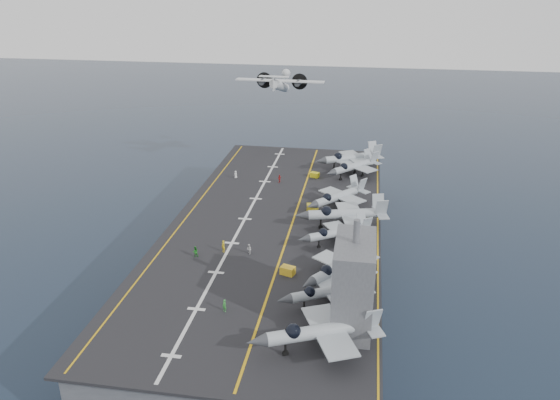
% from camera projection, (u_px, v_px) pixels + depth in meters
% --- Properties ---
extents(ground, '(500.00, 500.00, 0.00)m').
position_uv_depth(ground, '(277.00, 270.00, 104.86)').
color(ground, '#142135').
rests_on(ground, ground).
extents(hull, '(36.00, 90.00, 10.00)m').
position_uv_depth(hull, '(277.00, 247.00, 102.94)').
color(hull, '#56595E').
rests_on(hull, ground).
extents(flight_deck, '(38.00, 92.00, 0.40)m').
position_uv_depth(flight_deck, '(277.00, 222.00, 100.94)').
color(flight_deck, black).
rests_on(flight_deck, hull).
extents(foul_line, '(0.35, 90.00, 0.02)m').
position_uv_depth(foul_line, '(293.00, 222.00, 100.41)').
color(foul_line, gold).
rests_on(foul_line, flight_deck).
extents(landing_centerline, '(0.50, 90.00, 0.02)m').
position_uv_depth(landing_centerline, '(245.00, 219.00, 101.75)').
color(landing_centerline, silver).
rests_on(landing_centerline, flight_deck).
extents(deck_edge_port, '(0.25, 90.00, 0.02)m').
position_uv_depth(deck_edge_port, '(188.00, 215.00, 103.40)').
color(deck_edge_port, gold).
rests_on(deck_edge_port, flight_deck).
extents(deck_edge_stbd, '(0.25, 90.00, 0.02)m').
position_uv_depth(deck_edge_stbd, '(378.00, 228.00, 98.09)').
color(deck_edge_stbd, gold).
rests_on(deck_edge_stbd, flight_deck).
extents(island_superstructure, '(5.00, 10.00, 15.00)m').
position_uv_depth(island_superstructure, '(354.00, 274.00, 68.41)').
color(island_superstructure, '#56595E').
rests_on(island_superstructure, flight_deck).
extents(fighter_jet_0, '(19.39, 16.60, 5.69)m').
position_uv_depth(fighter_jet_0, '(322.00, 330.00, 65.43)').
color(fighter_jet_0, '#9FA7AF').
rests_on(fighter_jet_0, flight_deck).
extents(fighter_jet_1, '(16.15, 14.30, 4.69)m').
position_uv_depth(fighter_jet_1, '(330.00, 290.00, 74.50)').
color(fighter_jet_1, '#9399A2').
rests_on(fighter_jet_1, flight_deck).
extents(fighter_jet_2, '(16.59, 17.73, 5.13)m').
position_uv_depth(fighter_jet_2, '(341.00, 265.00, 80.50)').
color(fighter_jet_2, gray).
rests_on(fighter_jet_2, flight_deck).
extents(fighter_jet_3, '(15.88, 14.40, 4.59)m').
position_uv_depth(fighter_jet_3, '(339.00, 232.00, 91.45)').
color(fighter_jet_3, '#9DA3AC').
rests_on(fighter_jet_3, flight_deck).
extents(fighter_jet_4, '(18.75, 14.77, 5.74)m').
position_uv_depth(fighter_jet_4, '(347.00, 213.00, 97.23)').
color(fighter_jet_4, gray).
rests_on(fighter_jet_4, flight_deck).
extents(fighter_jet_5, '(17.14, 17.66, 5.14)m').
position_uv_depth(fighter_jet_5, '(339.00, 195.00, 105.70)').
color(fighter_jet_5, gray).
rests_on(fighter_jet_5, flight_deck).
extents(fighter_jet_7, '(17.20, 17.46, 5.11)m').
position_uv_depth(fighter_jet_7, '(354.00, 166.00, 122.16)').
color(fighter_jet_7, '#8F969F').
rests_on(fighter_jet_7, flight_deck).
extents(fighter_jet_8, '(19.38, 17.13, 5.63)m').
position_uv_depth(fighter_jet_8, '(352.00, 157.00, 127.17)').
color(fighter_jet_8, '#959BA5').
rests_on(fighter_jet_8, flight_deck).
extents(tow_cart_a, '(2.43, 1.97, 1.27)m').
position_uv_depth(tow_cart_a, '(288.00, 270.00, 82.88)').
color(tow_cart_a, gold).
rests_on(tow_cart_a, flight_deck).
extents(tow_cart_b, '(2.38, 1.68, 1.35)m').
position_uv_depth(tow_cart_b, '(313.00, 207.00, 105.08)').
color(tow_cart_b, gold).
rests_on(tow_cart_b, flight_deck).
extents(tow_cart_c, '(2.15, 1.75, 1.12)m').
position_uv_depth(tow_cart_c, '(315.00, 175.00, 122.37)').
color(tow_cart_c, yellow).
rests_on(tow_cart_c, flight_deck).
extents(crew_1, '(1.44, 1.44, 2.03)m').
position_uv_depth(crew_1, '(223.00, 246.00, 89.36)').
color(crew_1, yellow).
rests_on(crew_1, flight_deck).
extents(crew_2, '(1.31, 1.13, 1.84)m').
position_uv_depth(crew_2, '(195.00, 252.00, 87.89)').
color(crew_2, '#1A7E1E').
rests_on(crew_2, flight_deck).
extents(crew_4, '(1.05, 1.26, 1.79)m').
position_uv_depth(crew_4, '(279.00, 178.00, 119.26)').
color(crew_4, red).
rests_on(crew_4, flight_deck).
extents(crew_5, '(1.16, 1.25, 1.73)m').
position_uv_depth(crew_5, '(236.00, 175.00, 121.64)').
color(crew_5, white).
rests_on(crew_5, flight_deck).
extents(crew_6, '(1.30, 1.20, 1.80)m').
position_uv_depth(crew_6, '(224.00, 306.00, 73.64)').
color(crew_6, green).
rests_on(crew_6, flight_deck).
extents(crew_7, '(1.12, 1.25, 1.75)m').
position_uv_depth(crew_7, '(249.00, 249.00, 88.76)').
color(crew_7, silver).
rests_on(crew_7, flight_deck).
extents(transport_plane, '(24.16, 17.03, 5.55)m').
position_uv_depth(transport_plane, '(280.00, 86.00, 143.43)').
color(transport_plane, white).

